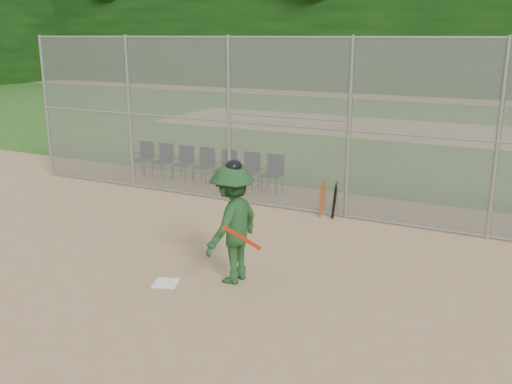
% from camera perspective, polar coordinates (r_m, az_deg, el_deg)
% --- Properties ---
extents(ground, '(100.00, 100.00, 0.00)m').
position_cam_1_polar(ground, '(9.25, -7.15, -10.30)').
color(ground, tan).
rests_on(ground, ground).
extents(grass_strip, '(100.00, 100.00, 0.00)m').
position_cam_1_polar(grass_strip, '(25.61, 15.99, 5.89)').
color(grass_strip, '#2A5C1B').
rests_on(grass_strip, ground).
extents(dirt_patch_far, '(24.00, 24.00, 0.00)m').
position_cam_1_polar(dirt_patch_far, '(25.61, 15.99, 5.89)').
color(dirt_patch_far, tan).
rests_on(dirt_patch_far, ground).
extents(backstop_fence, '(16.09, 0.09, 4.00)m').
position_cam_1_polar(backstop_fence, '(12.91, 5.07, 6.79)').
color(backstop_fence, gray).
rests_on(backstop_fence, ground).
extents(home_plate, '(0.50, 0.50, 0.02)m').
position_cam_1_polar(home_plate, '(9.73, -9.01, -8.97)').
color(home_plate, white).
rests_on(home_plate, ground).
extents(batter_at_plate, '(1.00, 1.41, 2.09)m').
position_cam_1_polar(batter_at_plate, '(9.38, -2.38, -3.15)').
color(batter_at_plate, '#1D4820').
rests_on(batter_at_plate, ground).
extents(spare_bats, '(0.36, 0.29, 0.84)m').
position_cam_1_polar(spare_bats, '(12.99, 7.24, -0.67)').
color(spare_bats, '#D84C14').
rests_on(spare_bats, ground).
extents(chair_0, '(0.54, 0.52, 0.96)m').
position_cam_1_polar(chair_0, '(17.14, -11.28, 3.30)').
color(chair_0, '#0E1736').
rests_on(chair_0, ground).
extents(chair_1, '(0.54, 0.52, 0.96)m').
position_cam_1_polar(chair_1, '(16.72, -9.38, 3.09)').
color(chair_1, '#0E1736').
rests_on(chair_1, ground).
extents(chair_2, '(0.54, 0.52, 0.96)m').
position_cam_1_polar(chair_2, '(16.32, -7.37, 2.87)').
color(chair_2, '#0E1736').
rests_on(chair_2, ground).
extents(chair_3, '(0.54, 0.52, 0.96)m').
position_cam_1_polar(chair_3, '(15.94, -5.27, 2.63)').
color(chair_3, '#0E1736').
rests_on(chair_3, ground).
extents(chair_4, '(0.54, 0.52, 0.96)m').
position_cam_1_polar(chair_4, '(15.59, -3.08, 2.38)').
color(chair_4, '#0E1736').
rests_on(chair_4, ground).
extents(chair_5, '(0.54, 0.52, 0.96)m').
position_cam_1_polar(chair_5, '(15.26, -0.78, 2.11)').
color(chair_5, '#0E1736').
rests_on(chair_5, ground).
extents(chair_6, '(0.54, 0.52, 0.96)m').
position_cam_1_polar(chair_6, '(14.95, 1.61, 1.83)').
color(chair_6, '#0E1736').
rests_on(chair_6, ground).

